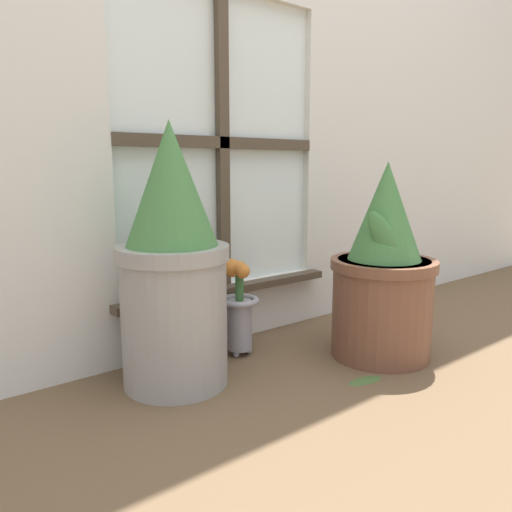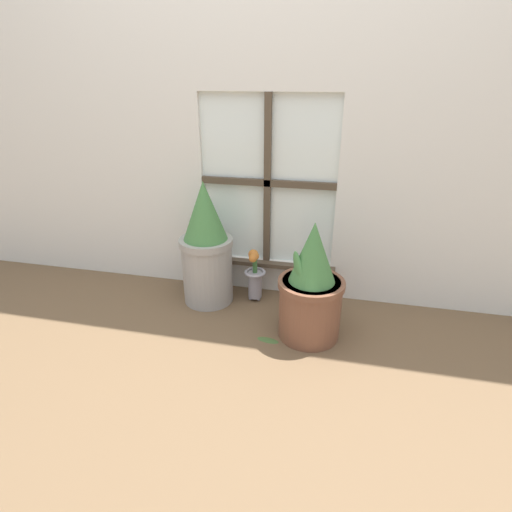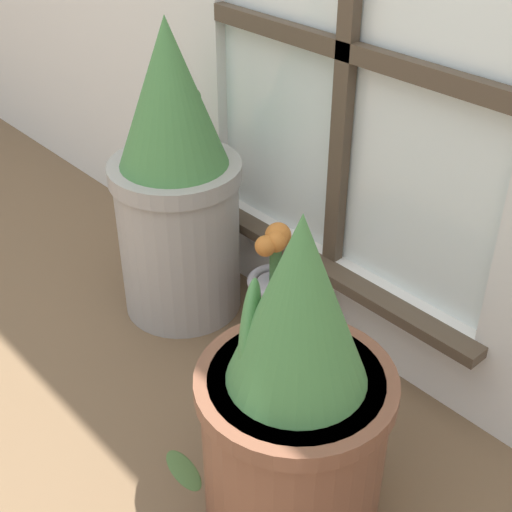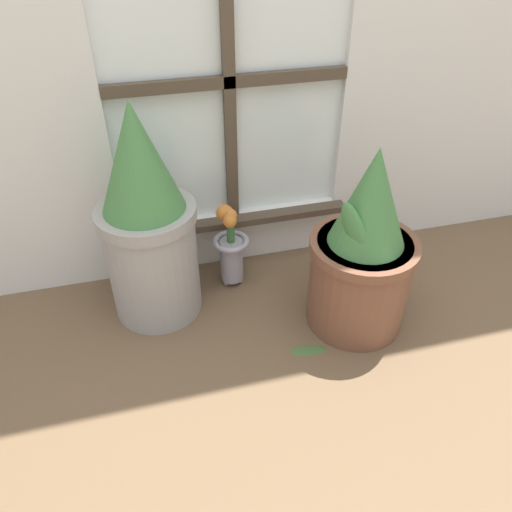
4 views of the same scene
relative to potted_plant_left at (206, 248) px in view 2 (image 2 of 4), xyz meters
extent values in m
plane|color=brown|center=(0.30, -0.40, -0.32)|extent=(10.00, 10.00, 0.00)
cube|color=silver|center=(-0.99, 0.21, 0.93)|extent=(1.83, 0.05, 2.50)
cube|color=silver|center=(0.30, 0.21, -0.23)|extent=(0.74, 0.05, 0.19)
cube|color=white|center=(0.30, 0.22, 0.33)|extent=(0.74, 0.02, 0.91)
cube|color=#4C3D2D|center=(0.30, 0.19, 0.33)|extent=(0.04, 0.02, 0.91)
cube|color=#4C3D2D|center=(0.30, 0.19, 0.33)|extent=(0.74, 0.02, 0.04)
cube|color=#4C3D2D|center=(0.30, 0.16, -0.14)|extent=(0.80, 0.06, 0.02)
cylinder|color=#9E9993|center=(0.00, 0.00, -0.14)|extent=(0.28, 0.28, 0.38)
cylinder|color=#9E9993|center=(0.00, 0.00, 0.03)|extent=(0.29, 0.29, 0.04)
cylinder|color=#38281E|center=(0.00, 0.00, 0.05)|extent=(0.25, 0.25, 0.01)
cone|color=#477F42|center=(0.00, 0.00, 0.21)|extent=(0.24, 0.24, 0.32)
ellipsoid|color=#477F42|center=(-0.04, 0.07, 0.13)|extent=(0.10, 0.07, 0.14)
cylinder|color=brown|center=(0.59, -0.22, -0.17)|extent=(0.30, 0.30, 0.30)
cylinder|color=brown|center=(0.59, -0.22, -0.04)|extent=(0.32, 0.32, 0.03)
cylinder|color=#38281E|center=(0.59, -0.22, -0.03)|extent=(0.28, 0.28, 0.01)
cone|color=#477F42|center=(0.59, -0.22, 0.12)|extent=(0.22, 0.22, 0.29)
ellipsoid|color=#477F42|center=(0.54, -0.26, 0.05)|extent=(0.10, 0.13, 0.18)
sphere|color=#99939E|center=(0.26, 0.09, -0.31)|extent=(0.02, 0.02, 0.02)
sphere|color=#99939E|center=(0.23, 0.04, -0.31)|extent=(0.02, 0.02, 0.02)
sphere|color=#99939E|center=(0.28, 0.04, -0.31)|extent=(0.02, 0.02, 0.02)
cylinder|color=#99939E|center=(0.26, 0.06, -0.23)|extent=(0.08, 0.08, 0.15)
torus|color=#99939E|center=(0.26, 0.06, -0.15)|extent=(0.12, 0.12, 0.02)
cylinder|color=#386633|center=(0.26, 0.06, -0.11)|extent=(0.03, 0.03, 0.08)
sphere|color=orange|center=(0.26, 0.06, -0.05)|extent=(0.05, 0.05, 0.05)
sphere|color=orange|center=(0.24, 0.08, -0.05)|extent=(0.06, 0.06, 0.06)
sphere|color=orange|center=(0.25, 0.03, -0.05)|extent=(0.04, 0.04, 0.04)
ellipsoid|color=#476633|center=(0.41, -0.31, -0.32)|extent=(0.12, 0.06, 0.01)
camera|label=1|loc=(-0.62, -1.13, 0.26)|focal=35.00mm
camera|label=2|loc=(0.70, -1.89, 0.86)|focal=28.00mm
camera|label=3|loc=(1.15, -0.80, 0.73)|focal=50.00mm
camera|label=4|loc=(0.00, -1.26, 0.80)|focal=35.00mm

